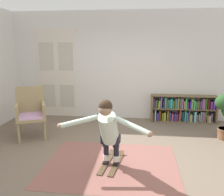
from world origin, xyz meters
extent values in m
plane|color=#705F4F|center=(0.00, 0.00, 0.00)|extent=(7.20, 7.20, 0.00)
cube|color=silver|center=(0.00, 2.60, 1.45)|extent=(6.00, 0.10, 2.90)
cube|color=silver|center=(-2.06, 2.54, 1.18)|extent=(0.55, 0.04, 2.35)
cube|color=beige|center=(-2.06, 2.52, 1.69)|extent=(0.41, 0.01, 0.76)
cube|color=beige|center=(-2.06, 2.52, 0.59)|extent=(0.41, 0.01, 0.64)
cube|color=silver|center=(-1.51, 2.54, 1.18)|extent=(0.55, 0.04, 2.35)
cube|color=beige|center=(-1.51, 2.52, 1.69)|extent=(0.41, 0.01, 0.76)
cube|color=beige|center=(-1.51, 2.52, 0.59)|extent=(0.41, 0.01, 0.64)
cube|color=silver|center=(-1.78, 2.54, 2.40)|extent=(1.22, 0.04, 0.10)
cube|color=#86544B|center=(0.08, -0.24, 0.00)|extent=(2.23, 1.81, 0.01)
cube|color=brown|center=(0.87, 2.39, 0.35)|extent=(0.04, 0.30, 0.71)
cube|color=brown|center=(2.52, 2.39, 0.35)|extent=(0.04, 0.30, 0.71)
cube|color=brown|center=(1.70, 2.39, 0.01)|extent=(1.65, 0.30, 0.02)
cube|color=brown|center=(1.70, 2.39, 0.35)|extent=(1.65, 0.30, 0.02)
cube|color=brown|center=(1.70, 2.39, 0.70)|extent=(1.65, 0.30, 0.02)
cube|color=maroon|center=(0.91, 2.38, 0.13)|extent=(0.04, 0.16, 0.23)
cube|color=#82CCD1|center=(0.97, 2.39, 0.17)|extent=(0.03, 0.23, 0.29)
cube|color=#422B85|center=(1.03, 2.39, 0.12)|extent=(0.06, 0.20, 0.21)
cube|color=#4F2D0F|center=(1.09, 2.38, 0.16)|extent=(0.05, 0.20, 0.28)
cube|color=olive|center=(1.16, 2.40, 0.13)|extent=(0.05, 0.20, 0.21)
cube|color=#98AA31|center=(1.22, 2.40, 0.13)|extent=(0.05, 0.19, 0.22)
cube|color=brown|center=(1.29, 2.40, 0.16)|extent=(0.04, 0.21, 0.28)
cube|color=#494289|center=(1.35, 2.40, 0.13)|extent=(0.04, 0.16, 0.23)
cube|color=#A64E76|center=(1.42, 2.39, 0.12)|extent=(0.04, 0.21, 0.20)
cube|color=#3C2B6A|center=(1.48, 2.37, 0.12)|extent=(0.05, 0.21, 0.21)
cube|color=#6C2C6F|center=(1.54, 2.40, 0.11)|extent=(0.06, 0.19, 0.19)
cube|color=brown|center=(1.61, 2.40, 0.17)|extent=(0.07, 0.22, 0.30)
cube|color=navy|center=(1.69, 2.37, 0.15)|extent=(0.05, 0.15, 0.26)
cube|color=#2BB277|center=(1.75, 2.41, 0.16)|extent=(0.04, 0.22, 0.29)
cube|color=#4962A2|center=(1.79, 2.37, 0.14)|extent=(0.05, 0.18, 0.24)
cube|color=#73549D|center=(1.84, 2.37, 0.17)|extent=(0.03, 0.16, 0.29)
cube|color=#94AD4C|center=(1.89, 2.39, 0.12)|extent=(0.06, 0.23, 0.19)
cube|color=#563979|center=(1.93, 2.39, 0.11)|extent=(0.03, 0.16, 0.19)
cube|color=#64CCB3|center=(1.99, 2.37, 0.16)|extent=(0.05, 0.23, 0.27)
cube|color=#8C74B6|center=(2.05, 2.38, 0.12)|extent=(0.04, 0.16, 0.19)
cube|color=tan|center=(2.11, 2.39, 0.12)|extent=(0.03, 0.14, 0.21)
cube|color=#4E947A|center=(2.15, 2.38, 0.16)|extent=(0.04, 0.17, 0.28)
cube|color=#95487B|center=(2.21, 2.39, 0.16)|extent=(0.06, 0.22, 0.28)
cube|color=#437423|center=(2.26, 2.40, 0.16)|extent=(0.03, 0.22, 0.29)
cube|color=#D15E4E|center=(2.32, 2.38, 0.11)|extent=(0.05, 0.20, 0.19)
cube|color=#8AD888|center=(2.36, 2.39, 0.11)|extent=(0.04, 0.24, 0.18)
cube|color=#724784|center=(2.42, 2.39, 0.14)|extent=(0.06, 0.15, 0.23)
cube|color=#54314D|center=(0.91, 2.38, 0.49)|extent=(0.05, 0.14, 0.26)
cube|color=#30564A|center=(0.98, 2.40, 0.47)|extent=(0.05, 0.20, 0.21)
cube|color=olive|center=(1.05, 2.37, 0.47)|extent=(0.05, 0.22, 0.21)
cube|color=#6D5DB3|center=(1.11, 2.39, 0.51)|extent=(0.04, 0.19, 0.30)
cube|color=navy|center=(1.17, 2.40, 0.46)|extent=(0.03, 0.21, 0.18)
cube|color=slate|center=(1.22, 2.38, 0.51)|extent=(0.05, 0.15, 0.29)
cube|color=#3D5F1E|center=(1.27, 2.38, 0.48)|extent=(0.05, 0.22, 0.24)
cube|color=teal|center=(1.32, 2.38, 0.48)|extent=(0.04, 0.15, 0.23)
cube|color=#23A7BD|center=(1.37, 2.37, 0.49)|extent=(0.05, 0.17, 0.26)
cube|color=olive|center=(1.43, 2.40, 0.47)|extent=(0.04, 0.15, 0.21)
cube|color=#3E6865|center=(1.49, 2.38, 0.49)|extent=(0.05, 0.19, 0.26)
cube|color=#7F7751|center=(1.55, 2.38, 0.50)|extent=(0.04, 0.20, 0.28)
cube|color=#4F6E3A|center=(1.61, 2.40, 0.50)|extent=(0.04, 0.16, 0.28)
cube|color=#8D5589|center=(1.66, 2.39, 0.50)|extent=(0.05, 0.16, 0.27)
cube|color=#AC6D61|center=(1.71, 2.38, 0.47)|extent=(0.04, 0.17, 0.21)
cube|color=#37D24A|center=(1.75, 2.39, 0.50)|extent=(0.04, 0.20, 0.28)
cube|color=#59226C|center=(1.80, 2.39, 0.46)|extent=(0.04, 0.19, 0.19)
cube|color=#2F25A8|center=(1.86, 2.38, 0.47)|extent=(0.03, 0.22, 0.21)
cube|color=#6BAA50|center=(1.90, 2.38, 0.49)|extent=(0.07, 0.17, 0.26)
cube|color=#49A862|center=(1.96, 2.38, 0.48)|extent=(0.04, 0.22, 0.23)
cube|color=#4FBF80|center=(2.02, 2.41, 0.46)|extent=(0.03, 0.18, 0.19)
cube|color=olive|center=(2.07, 2.38, 0.47)|extent=(0.03, 0.15, 0.22)
cube|color=#6D56B0|center=(2.13, 2.41, 0.47)|extent=(0.04, 0.15, 0.21)
cube|color=#8E507E|center=(2.18, 2.40, 0.50)|extent=(0.07, 0.24, 0.28)
cube|color=#2E5F1A|center=(2.25, 2.40, 0.51)|extent=(0.06, 0.17, 0.29)
cube|color=brown|center=(2.32, 2.41, 0.50)|extent=(0.03, 0.16, 0.26)
cube|color=#762986|center=(2.38, 2.37, 0.47)|extent=(0.04, 0.21, 0.21)
cube|color=#4C2C91|center=(2.44, 2.38, 0.48)|extent=(0.05, 0.23, 0.22)
cylinder|color=#9A875C|center=(-1.92, 0.46, 0.21)|extent=(0.07, 0.07, 0.42)
cylinder|color=#9A875C|center=(-1.44, 0.68, 0.21)|extent=(0.07, 0.07, 0.42)
cylinder|color=#9A875C|center=(-2.13, 0.93, 0.21)|extent=(0.07, 0.07, 0.42)
cylinder|color=#9A875C|center=(-1.66, 1.15, 0.21)|extent=(0.07, 0.07, 0.42)
cube|color=#9A875C|center=(-1.79, 0.80, 0.45)|extent=(0.80, 0.80, 0.06)
cube|color=#D0A1D6|center=(-1.79, 0.80, 0.50)|extent=(0.72, 0.72, 0.04)
cube|color=#9A875C|center=(-1.90, 1.05, 0.80)|extent=(0.57, 0.30, 0.60)
cube|color=#9A875C|center=(-2.03, 0.69, 0.62)|extent=(0.29, 0.53, 0.28)
cube|color=#9A875C|center=(-1.54, 0.92, 0.62)|extent=(0.29, 0.53, 0.28)
sphere|color=#234A21|center=(2.28, 1.23, 0.80)|extent=(0.30, 0.30, 0.30)
cube|color=#4E3C27|center=(0.00, -0.23, 0.01)|extent=(0.20, 0.83, 0.01)
cube|color=#4E3C27|center=(0.05, 0.15, 0.05)|extent=(0.10, 0.12, 0.06)
cube|color=black|center=(-0.01, -0.25, 0.04)|extent=(0.10, 0.13, 0.04)
cube|color=#4E3C27|center=(0.17, -0.25, 0.01)|extent=(0.20, 0.83, 0.01)
cube|color=#4E3C27|center=(0.23, 0.12, 0.05)|extent=(0.10, 0.12, 0.06)
cube|color=black|center=(0.17, -0.27, 0.04)|extent=(0.10, 0.13, 0.04)
cylinder|color=white|center=(0.00, -0.23, 0.13)|extent=(0.12, 0.12, 0.10)
cylinder|color=black|center=(0.00, -0.23, 0.33)|extent=(0.10, 0.10, 0.30)
cylinder|color=black|center=(-0.01, -0.25, 0.45)|extent=(0.12, 0.12, 0.22)
cylinder|color=white|center=(0.17, -0.25, 0.13)|extent=(0.12, 0.12, 0.10)
cylinder|color=black|center=(0.17, -0.25, 0.33)|extent=(0.10, 0.10, 0.30)
cylinder|color=black|center=(0.17, -0.27, 0.45)|extent=(0.12, 0.12, 0.22)
cube|color=black|center=(0.08, -0.26, 0.47)|extent=(0.32, 0.22, 0.14)
cylinder|color=silver|center=(0.07, -0.38, 0.70)|extent=(0.34, 0.53, 0.59)
sphere|color=#A57E63|center=(0.04, -0.56, 1.05)|extent=(0.23, 0.23, 0.20)
sphere|color=#382619|center=(0.04, -0.55, 1.09)|extent=(0.24, 0.24, 0.21)
cylinder|color=silver|center=(-0.38, -0.55, 0.84)|extent=(0.59, 0.21, 0.20)
sphere|color=#A57E63|center=(-0.65, -0.61, 0.78)|extent=(0.10, 0.10, 0.09)
cylinder|color=silver|center=(0.45, -0.66, 0.84)|extent=(0.55, 0.35, 0.20)
sphere|color=#A57E63|center=(0.69, -0.80, 0.78)|extent=(0.10, 0.10, 0.09)
camera|label=1|loc=(0.55, -4.00, 1.96)|focal=38.85mm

